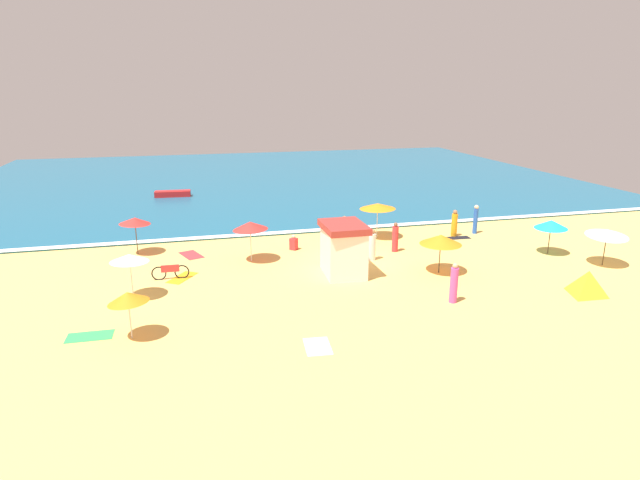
# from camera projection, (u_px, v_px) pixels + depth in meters

# --- Properties ---
(ground_plane) EXTENTS (60.00, 60.00, 0.00)m
(ground_plane) POSITION_uv_depth(u_px,v_px,m) (353.00, 260.00, 29.03)
(ground_plane) COLOR #EDBC60
(ocean_water) EXTENTS (60.00, 44.00, 0.10)m
(ocean_water) POSITION_uv_depth(u_px,v_px,m) (272.00, 178.00, 55.07)
(ocean_water) COLOR #196084
(ocean_water) RESTS_ON ground_plane
(wave_breaker_foam) EXTENTS (57.00, 0.70, 0.01)m
(wave_breaker_foam) POSITION_uv_depth(u_px,v_px,m) (324.00, 229.00, 34.86)
(wave_breaker_foam) COLOR white
(wave_breaker_foam) RESTS_ON ocean_water
(lifeguard_cabana) EXTENTS (2.05, 2.73, 2.65)m
(lifeguard_cabana) POSITION_uv_depth(u_px,v_px,m) (344.00, 249.00, 26.49)
(lifeguard_cabana) COLOR white
(lifeguard_cabana) RESTS_ON ground_plane
(beach_umbrella_0) EXTENTS (2.61, 2.62, 2.08)m
(beach_umbrella_0) POSITION_uv_depth(u_px,v_px,m) (607.00, 233.00, 27.69)
(beach_umbrella_0) COLOR #4C3823
(beach_umbrella_0) RESTS_ON ground_plane
(beach_umbrella_1) EXTENTS (2.98, 2.98, 2.01)m
(beach_umbrella_1) POSITION_uv_depth(u_px,v_px,m) (441.00, 240.00, 26.60)
(beach_umbrella_1) COLOR #4C3823
(beach_umbrella_1) RESTS_ON ground_plane
(beach_umbrella_2) EXTENTS (2.14, 2.13, 1.92)m
(beach_umbrella_2) POSITION_uv_depth(u_px,v_px,m) (128.00, 297.00, 19.56)
(beach_umbrella_2) COLOR silver
(beach_umbrella_2) RESTS_ON ground_plane
(beach_umbrella_3) EXTENTS (2.63, 2.63, 2.26)m
(beach_umbrella_3) POSITION_uv_depth(u_px,v_px,m) (378.00, 206.00, 32.72)
(beach_umbrella_3) COLOR silver
(beach_umbrella_3) RESTS_ON ground_plane
(beach_umbrella_4) EXTENTS (2.10, 2.08, 2.27)m
(beach_umbrella_4) POSITION_uv_depth(u_px,v_px,m) (250.00, 226.00, 28.28)
(beach_umbrella_4) COLOR silver
(beach_umbrella_4) RESTS_ON ground_plane
(beach_umbrella_5) EXTENTS (2.56, 2.55, 2.02)m
(beach_umbrella_5) POSITION_uv_depth(u_px,v_px,m) (551.00, 224.00, 29.66)
(beach_umbrella_5) COLOR #4C3823
(beach_umbrella_5) RESTS_ON ground_plane
(beach_umbrella_6) EXTENTS (2.40, 2.40, 2.11)m
(beach_umbrella_6) POSITION_uv_depth(u_px,v_px,m) (129.00, 258.00, 23.29)
(beach_umbrella_6) COLOR silver
(beach_umbrella_6) RESTS_ON ground_plane
(beach_umbrella_7) EXTENTS (1.81, 1.80, 2.19)m
(beach_umbrella_7) POSITION_uv_depth(u_px,v_px,m) (135.00, 221.00, 29.52)
(beach_umbrella_7) COLOR #4C3823
(beach_umbrella_7) RESTS_ON ground_plane
(beach_tent) EXTENTS (2.30, 2.20, 1.11)m
(beach_tent) POSITION_uv_depth(u_px,v_px,m) (588.00, 282.00, 24.16)
(beach_tent) COLOR yellow
(beach_tent) RESTS_ON ground_plane
(parked_bicycle) EXTENTS (1.82, 0.12, 0.76)m
(parked_bicycle) POSITION_uv_depth(u_px,v_px,m) (170.00, 272.00, 26.05)
(parked_bicycle) COLOR black
(parked_bicycle) RESTS_ON ground_plane
(beachgoer_0) EXTENTS (0.49, 0.49, 1.57)m
(beachgoer_0) POSITION_uv_depth(u_px,v_px,m) (344.00, 229.00, 32.51)
(beachgoer_0) COLOR green
(beachgoer_0) RESTS_ON ground_plane
(beachgoer_1) EXTENTS (0.48, 0.48, 1.82)m
(beachgoer_1) POSITION_uv_depth(u_px,v_px,m) (454.00, 284.00, 23.10)
(beachgoer_1) COLOR #D84CA5
(beachgoer_1) RESTS_ON ground_plane
(beachgoer_2) EXTENTS (0.32, 0.32, 1.89)m
(beachgoer_2) POSITION_uv_depth(u_px,v_px,m) (476.00, 219.00, 34.06)
(beachgoer_2) COLOR blue
(beachgoer_2) RESTS_ON ground_plane
(beachgoer_3) EXTENTS (0.51, 0.51, 1.72)m
(beachgoer_3) POSITION_uv_depth(u_px,v_px,m) (454.00, 224.00, 33.48)
(beachgoer_3) COLOR orange
(beachgoer_3) RESTS_ON ground_plane
(beachgoer_4) EXTENTS (0.46, 0.46, 1.72)m
(beachgoer_4) POSITION_uv_depth(u_px,v_px,m) (395.00, 238.00, 30.33)
(beachgoer_4) COLOR red
(beachgoer_4) RESTS_ON ground_plane
(beachgoer_5) EXTENTS (0.50, 0.50, 1.76)m
(beachgoer_5) POSITION_uv_depth(u_px,v_px,m) (372.00, 246.00, 28.83)
(beachgoer_5) COLOR white
(beachgoer_5) RESTS_ON ground_plane
(beachgoer_6) EXTENTS (0.54, 0.54, 0.91)m
(beachgoer_6) POSITION_uv_depth(u_px,v_px,m) (294.00, 243.00, 30.79)
(beachgoer_6) COLOR red
(beachgoer_6) RESTS_ON ground_plane
(beachgoer_7) EXTENTS (0.42, 0.42, 1.88)m
(beachgoer_7) POSITION_uv_depth(u_px,v_px,m) (344.00, 237.00, 30.12)
(beachgoer_7) COLOR #D84CA5
(beachgoer_7) RESTS_ON ground_plane
(beach_towel_0) EXTENTS (1.06, 1.49, 0.01)m
(beach_towel_0) POSITION_uv_depth(u_px,v_px,m) (318.00, 346.00, 19.34)
(beach_towel_0) COLOR white
(beach_towel_0) RESTS_ON ground_plane
(beach_towel_1) EXTENTS (1.47, 1.95, 0.01)m
(beach_towel_1) POSITION_uv_depth(u_px,v_px,m) (191.00, 255.00, 29.88)
(beach_towel_1) COLOR red
(beach_towel_1) RESTS_ON ground_plane
(beach_towel_2) EXTENTS (1.63, 1.92, 0.01)m
(beach_towel_2) POSITION_uv_depth(u_px,v_px,m) (182.00, 278.00, 26.32)
(beach_towel_2) COLOR orange
(beach_towel_2) RESTS_ON ground_plane
(beach_towel_3) EXTENTS (1.66, 0.77, 0.01)m
(beach_towel_3) POSITION_uv_depth(u_px,v_px,m) (457.00, 238.00, 33.28)
(beach_towel_3) COLOR black
(beach_towel_3) RESTS_ON ground_plane
(beach_towel_4) EXTENTS (1.73, 0.94, 0.01)m
(beach_towel_4) POSITION_uv_depth(u_px,v_px,m) (90.00, 336.00, 20.12)
(beach_towel_4) COLOR green
(beach_towel_4) RESTS_ON ground_plane
(small_boat_0) EXTENTS (3.03, 1.12, 0.49)m
(small_boat_0) POSITION_uv_depth(u_px,v_px,m) (173.00, 194.00, 45.33)
(small_boat_0) COLOR red
(small_boat_0) RESTS_ON ocean_water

